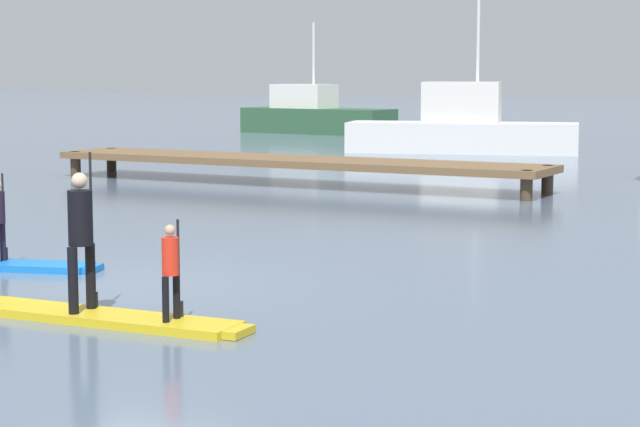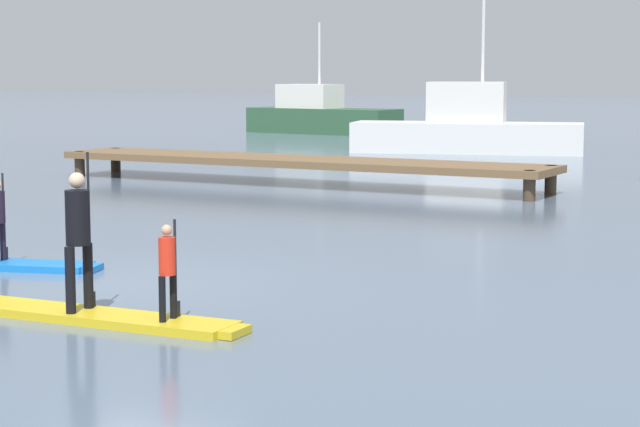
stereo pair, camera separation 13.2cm
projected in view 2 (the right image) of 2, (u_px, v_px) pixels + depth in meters
name	position (u px, v px, depth m)	size (l,w,h in m)	color
ground_plane	(136.00, 282.00, 15.73)	(240.00, 240.00, 0.00)	slate
paddleboard_near	(0.00, 265.00, 16.88)	(3.09, 1.45, 0.10)	blue
paddleboard_far	(104.00, 317.00, 13.25)	(3.66, 0.87, 0.10)	gold
paddler_adult	(78.00, 232.00, 13.27)	(0.30, 0.51, 1.85)	black
paddler_child_front	(168.00, 267.00, 12.80)	(0.20, 0.39, 1.12)	black
fishing_boat_green_midground	(320.00, 115.00, 54.29)	(7.64, 3.05, 5.21)	#2D5638
trawler_grey_distant	(467.00, 128.00, 41.10)	(8.48, 4.33, 5.60)	silver
floating_dock	(296.00, 162.00, 29.40)	(13.58, 2.18, 0.69)	brown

